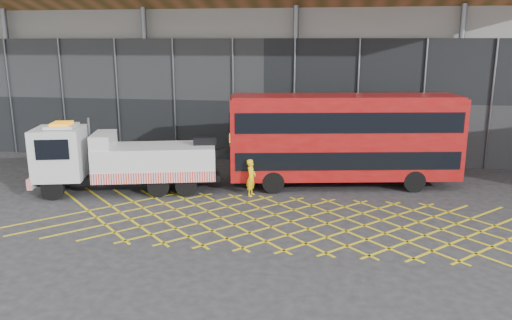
# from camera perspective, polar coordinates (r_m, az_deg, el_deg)

# --- Properties ---
(ground_plane) EXTENTS (120.00, 120.00, 0.00)m
(ground_plane) POSITION_cam_1_polar(r_m,az_deg,el_deg) (23.22, -7.95, -6.36)
(ground_plane) COLOR #252527
(road_markings) EXTENTS (26.36, 7.16, 0.01)m
(road_markings) POSITION_cam_1_polar(r_m,az_deg,el_deg) (22.37, 4.01, -7.02)
(road_markings) COLOR yellow
(road_markings) RESTS_ON ground_plane
(construction_building) EXTENTS (55.00, 23.97, 18.00)m
(construction_building) POSITION_cam_1_polar(r_m,az_deg,el_deg) (39.58, 2.25, 15.08)
(construction_building) COLOR gray
(construction_building) RESTS_ON ground_plane
(recovery_truck) EXTENTS (11.00, 4.80, 3.84)m
(recovery_truck) POSITION_cam_1_polar(r_m,az_deg,el_deg) (27.12, -15.30, 0.07)
(recovery_truck) COLOR black
(recovery_truck) RESTS_ON ground_plane
(bus_towed) EXTENTS (12.62, 5.01, 5.02)m
(bus_towed) POSITION_cam_1_polar(r_m,az_deg,el_deg) (27.49, 10.00, 2.68)
(bus_towed) COLOR maroon
(bus_towed) RESTS_ON ground_plane
(worker) EXTENTS (0.57, 0.77, 1.92)m
(worker) POSITION_cam_1_polar(r_m,az_deg,el_deg) (25.71, -0.55, -2.02)
(worker) COLOR yellow
(worker) RESTS_ON ground_plane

